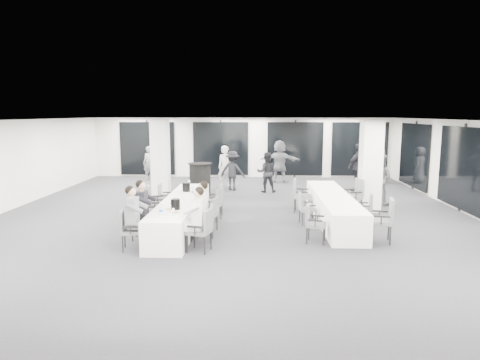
# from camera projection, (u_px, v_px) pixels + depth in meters

# --- Properties ---
(room) EXTENTS (14.04, 16.04, 2.84)m
(room) POSITION_uv_depth(u_px,v_px,m) (262.00, 165.00, 13.35)
(room) COLOR #26272C
(room) RESTS_ON ground
(column_left) EXTENTS (0.60, 0.60, 2.80)m
(column_left) POSITION_uv_depth(u_px,v_px,m) (160.00, 158.00, 15.55)
(column_left) COLOR silver
(column_left) RESTS_ON floor
(column_right) EXTENTS (0.60, 0.60, 2.80)m
(column_right) POSITION_uv_depth(u_px,v_px,m) (370.00, 166.00, 13.10)
(column_right) COLOR silver
(column_right) RESTS_ON floor
(banquet_table_main) EXTENTS (0.90, 5.00, 0.75)m
(banquet_table_main) POSITION_uv_depth(u_px,v_px,m) (181.00, 213.00, 11.36)
(banquet_table_main) COLOR white
(banquet_table_main) RESTS_ON floor
(banquet_table_side) EXTENTS (0.90, 5.00, 0.75)m
(banquet_table_side) POSITION_uv_depth(u_px,v_px,m) (333.00, 208.00, 11.98)
(banquet_table_side) COLOR white
(banquet_table_side) RESTS_ON floor
(cocktail_table) EXTENTS (0.88, 0.88, 1.21)m
(cocktail_table) POSITION_uv_depth(u_px,v_px,m) (200.00, 180.00, 15.52)
(cocktail_table) COLOR black
(cocktail_table) RESTS_ON floor
(chair_main_left_near) EXTENTS (0.51, 0.55, 0.88)m
(chair_main_left_near) POSITION_uv_depth(u_px,v_px,m) (128.00, 228.00, 9.41)
(chair_main_left_near) COLOR #515459
(chair_main_left_near) RESTS_ON floor
(chair_main_left_second) EXTENTS (0.47, 0.52, 0.89)m
(chair_main_left_second) POSITION_uv_depth(u_px,v_px,m) (138.00, 218.00, 10.22)
(chair_main_left_second) COLOR #515459
(chair_main_left_second) RESTS_ON floor
(chair_main_left_mid) EXTENTS (0.52, 0.57, 0.96)m
(chair_main_left_mid) POSITION_uv_depth(u_px,v_px,m) (149.00, 208.00, 11.21)
(chair_main_left_mid) COLOR #515459
(chair_main_left_mid) RESTS_ON floor
(chair_main_left_fourth) EXTENTS (0.63, 0.66, 1.03)m
(chair_main_left_fourth) POSITION_uv_depth(u_px,v_px,m) (154.00, 201.00, 11.85)
(chair_main_left_fourth) COLOR #515459
(chair_main_left_fourth) RESTS_ON floor
(chair_main_left_far) EXTENTS (0.46, 0.51, 0.87)m
(chair_main_left_far) POSITION_uv_depth(u_px,v_px,m) (164.00, 196.00, 13.04)
(chair_main_left_far) COLOR #515459
(chair_main_left_far) RESTS_ON floor
(chair_main_right_near) EXTENTS (0.58, 0.60, 0.95)m
(chair_main_right_near) POSITION_uv_depth(u_px,v_px,m) (203.00, 228.00, 9.27)
(chair_main_right_near) COLOR #515459
(chair_main_right_near) RESTS_ON floor
(chair_main_right_second) EXTENTS (0.45, 0.50, 0.87)m
(chair_main_right_second) POSITION_uv_depth(u_px,v_px,m) (207.00, 221.00, 10.06)
(chair_main_right_second) COLOR #515459
(chair_main_right_second) RESTS_ON floor
(chair_main_right_mid) EXTENTS (0.53, 0.56, 0.87)m
(chair_main_right_mid) POSITION_uv_depth(u_px,v_px,m) (210.00, 212.00, 10.89)
(chair_main_right_mid) COLOR #515459
(chair_main_right_mid) RESTS_ON floor
(chair_main_right_fourth) EXTENTS (0.55, 0.58, 0.90)m
(chair_main_right_fourth) POSITION_uv_depth(u_px,v_px,m) (215.00, 203.00, 11.98)
(chair_main_right_fourth) COLOR #515459
(chair_main_right_fourth) RESTS_ON floor
(chair_main_right_far) EXTENTS (0.53, 0.56, 0.88)m
(chair_main_right_far) POSITION_uv_depth(u_px,v_px,m) (217.00, 198.00, 12.79)
(chair_main_right_far) COLOR #515459
(chair_main_right_far) RESTS_ON floor
(chair_side_left_near) EXTENTS (0.55, 0.57, 0.90)m
(chair_side_left_near) POSITION_uv_depth(u_px,v_px,m) (313.00, 221.00, 9.97)
(chair_side_left_near) COLOR #515459
(chair_side_left_near) RESTS_ON floor
(chair_side_left_mid) EXTENTS (0.48, 0.52, 0.86)m
(chair_side_left_mid) POSITION_uv_depth(u_px,v_px,m) (305.00, 206.00, 11.60)
(chair_side_left_mid) COLOR #515459
(chair_side_left_mid) RESTS_ON floor
(chair_side_left_far) EXTENTS (0.59, 0.63, 1.02)m
(chair_side_left_far) POSITION_uv_depth(u_px,v_px,m) (299.00, 193.00, 13.06)
(chair_side_left_far) COLOR #515459
(chair_side_left_far) RESTS_ON floor
(chair_side_right_near) EXTENTS (0.62, 0.65, 1.04)m
(chair_side_right_near) POSITION_uv_depth(u_px,v_px,m) (384.00, 218.00, 9.95)
(chair_side_right_near) COLOR #515459
(chair_side_right_near) RESTS_ON floor
(chair_side_right_mid) EXTENTS (0.50, 0.53, 0.86)m
(chair_side_right_mid) POSITION_uv_depth(u_px,v_px,m) (366.00, 207.00, 11.57)
(chair_side_right_mid) COLOR #515459
(chair_side_right_mid) RESTS_ON floor
(chair_side_right_far) EXTENTS (0.63, 0.65, 1.03)m
(chair_side_right_far) POSITION_uv_depth(u_px,v_px,m) (355.00, 193.00, 12.99)
(chair_side_right_far) COLOR #515459
(chair_side_right_far) RESTS_ON floor
(seated_guest_a) EXTENTS (0.50, 0.38, 1.44)m
(seated_guest_a) POSITION_uv_depth(u_px,v_px,m) (135.00, 214.00, 9.37)
(seated_guest_a) COLOR slate
(seated_guest_a) RESTS_ON floor
(seated_guest_b) EXTENTS (0.50, 0.38, 1.44)m
(seated_guest_b) POSITION_uv_depth(u_px,v_px,m) (145.00, 206.00, 10.17)
(seated_guest_b) COLOR black
(seated_guest_b) RESTS_ON floor
(seated_guest_c) EXTENTS (0.50, 0.38, 1.44)m
(seated_guest_c) POSITION_uv_depth(u_px,v_px,m) (195.00, 215.00, 9.25)
(seated_guest_c) COLOR silver
(seated_guest_c) RESTS_ON floor
(seated_guest_d) EXTENTS (0.50, 0.38, 1.44)m
(seated_guest_d) POSITION_uv_depth(u_px,v_px,m) (200.00, 207.00, 10.02)
(seated_guest_d) COLOR silver
(seated_guest_d) RESTS_ON floor
(standing_guest_a) EXTENTS (0.86, 0.78, 1.94)m
(standing_guest_a) POSITION_uv_depth(u_px,v_px,m) (226.00, 164.00, 17.24)
(standing_guest_a) COLOR silver
(standing_guest_a) RESTS_ON floor
(standing_guest_b) EXTENTS (0.85, 0.54, 1.74)m
(standing_guest_b) POSITION_uv_depth(u_px,v_px,m) (267.00, 170.00, 16.32)
(standing_guest_b) COLOR black
(standing_guest_b) RESTS_ON floor
(standing_guest_c) EXTENTS (1.25, 0.87, 1.75)m
(standing_guest_c) POSITION_uv_depth(u_px,v_px,m) (233.00, 168.00, 16.76)
(standing_guest_c) COLOR black
(standing_guest_c) RESTS_ON floor
(standing_guest_d) EXTENTS (1.42, 1.21, 2.10)m
(standing_guest_d) POSITION_uv_depth(u_px,v_px,m) (359.00, 164.00, 16.46)
(standing_guest_d) COLOR black
(standing_guest_d) RESTS_ON floor
(standing_guest_e) EXTENTS (0.91, 1.01, 1.78)m
(standing_guest_e) POSITION_uv_depth(u_px,v_px,m) (380.00, 162.00, 18.58)
(standing_guest_e) COLOR slate
(standing_guest_e) RESTS_ON floor
(standing_guest_f) EXTENTS (2.01, 0.97, 2.11)m
(standing_guest_f) POSITION_uv_depth(u_px,v_px,m) (280.00, 159.00, 18.59)
(standing_guest_f) COLOR slate
(standing_guest_f) RESTS_ON floor
(standing_guest_g) EXTENTS (0.75, 0.66, 1.74)m
(standing_guest_g) POSITION_uv_depth(u_px,v_px,m) (149.00, 161.00, 19.29)
(standing_guest_g) COLOR slate
(standing_guest_g) RESTS_ON floor
(standing_guest_h) EXTENTS (1.08, 1.00, 1.92)m
(standing_guest_h) POSITION_uv_depth(u_px,v_px,m) (379.00, 176.00, 14.14)
(standing_guest_h) COLOR slate
(standing_guest_h) RESTS_ON floor
(ice_bucket_near) EXTENTS (0.22, 0.22, 0.25)m
(ice_bucket_near) POSITION_uv_depth(u_px,v_px,m) (175.00, 204.00, 10.07)
(ice_bucket_near) COLOR black
(ice_bucket_near) RESTS_ON banquet_table_main
(ice_bucket_far) EXTENTS (0.23, 0.23, 0.26)m
(ice_bucket_far) POSITION_uv_depth(u_px,v_px,m) (186.00, 187.00, 12.39)
(ice_bucket_far) COLOR black
(ice_bucket_far) RESTS_ON banquet_table_main
(water_bottle_a) EXTENTS (0.07, 0.07, 0.22)m
(water_bottle_a) POSITION_uv_depth(u_px,v_px,m) (161.00, 210.00, 9.57)
(water_bottle_a) COLOR silver
(water_bottle_a) RESTS_ON banquet_table_main
(water_bottle_b) EXTENTS (0.07, 0.07, 0.21)m
(water_bottle_b) POSITION_uv_depth(u_px,v_px,m) (193.00, 191.00, 11.89)
(water_bottle_b) COLOR silver
(water_bottle_b) RESTS_ON banquet_table_main
(water_bottle_c) EXTENTS (0.07, 0.07, 0.22)m
(water_bottle_c) POSITION_uv_depth(u_px,v_px,m) (189.00, 184.00, 13.07)
(water_bottle_c) COLOR silver
(water_bottle_c) RESTS_ON banquet_table_main
(plate_a) EXTENTS (0.20, 0.20, 0.03)m
(plate_a) POSITION_uv_depth(u_px,v_px,m) (169.00, 209.00, 10.06)
(plate_a) COLOR white
(plate_a) RESTS_ON banquet_table_main
(plate_b) EXTENTS (0.22, 0.22, 0.03)m
(plate_b) POSITION_uv_depth(u_px,v_px,m) (176.00, 213.00, 9.70)
(plate_b) COLOR white
(plate_b) RESTS_ON banquet_table_main
(plate_c) EXTENTS (0.18, 0.18, 0.03)m
(plate_c) POSITION_uv_depth(u_px,v_px,m) (177.00, 204.00, 10.69)
(plate_c) COLOR white
(plate_c) RESTS_ON banquet_table_main
(wine_glass) EXTENTS (0.07, 0.07, 0.18)m
(wine_glass) POSITION_uv_depth(u_px,v_px,m) (173.00, 210.00, 9.44)
(wine_glass) COLOR silver
(wine_glass) RESTS_ON banquet_table_main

